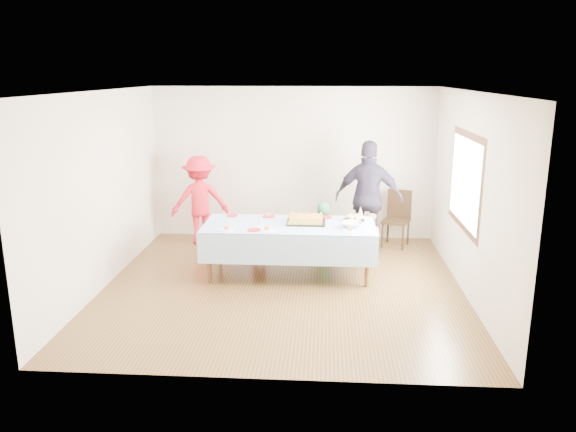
{
  "coord_description": "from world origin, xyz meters",
  "views": [
    {
      "loc": [
        0.57,
        -7.44,
        2.94
      ],
      "look_at": [
        0.05,
        0.3,
        0.95
      ],
      "focal_mm": 35.0,
      "sensor_mm": 36.0,
      "label": 1
    }
  ],
  "objects_px": {
    "adult_left": "(200,200)",
    "party_table": "(289,228)",
    "birthday_cake": "(306,220)",
    "dining_chair": "(397,215)"
  },
  "relations": [
    {
      "from": "party_table",
      "to": "birthday_cake",
      "type": "height_order",
      "value": "birthday_cake"
    },
    {
      "from": "dining_chair",
      "to": "adult_left",
      "type": "height_order",
      "value": "adult_left"
    },
    {
      "from": "party_table",
      "to": "adult_left",
      "type": "distance_m",
      "value": 2.25
    },
    {
      "from": "party_table",
      "to": "birthday_cake",
      "type": "xyz_separation_m",
      "value": [
        0.24,
        0.08,
        0.1
      ]
    },
    {
      "from": "party_table",
      "to": "adult_left",
      "type": "height_order",
      "value": "adult_left"
    },
    {
      "from": "birthday_cake",
      "to": "adult_left",
      "type": "height_order",
      "value": "adult_left"
    },
    {
      "from": "adult_left",
      "to": "party_table",
      "type": "bearing_deg",
      "value": 122.08
    },
    {
      "from": "adult_left",
      "to": "birthday_cake",
      "type": "bearing_deg",
      "value": 127.51
    },
    {
      "from": "birthday_cake",
      "to": "dining_chair",
      "type": "xyz_separation_m",
      "value": [
        1.53,
        1.52,
        -0.29
      ]
    },
    {
      "from": "dining_chair",
      "to": "adult_left",
      "type": "bearing_deg",
      "value": -157.11
    }
  ]
}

